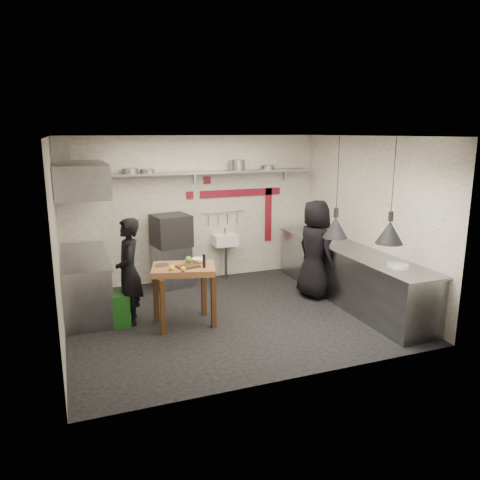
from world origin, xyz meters
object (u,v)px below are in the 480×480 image
object	(u,v)px
oven_stand	(172,265)
chef_right	(315,249)
green_bin	(120,309)
prep_table	(184,295)
combi_oven	(171,230)
chef_left	(129,272)

from	to	relation	value
oven_stand	chef_right	xyz separation A→B (m)	(2.23, -1.47, 0.46)
green_bin	chef_right	bearing A→B (deg)	1.69
prep_table	green_bin	bearing A→B (deg)	175.85
combi_oven	green_bin	bearing A→B (deg)	-137.74
oven_stand	combi_oven	size ratio (longest dim) A/B	1.25
chef_left	chef_right	distance (m)	3.21
combi_oven	chef_left	world-z (taller)	chef_left
oven_stand	prep_table	distance (m)	1.90
combi_oven	chef_left	xyz separation A→B (m)	(-0.97, -1.45, -0.28)
green_bin	chef_right	distance (m)	3.44
chef_right	oven_stand	bearing A→B (deg)	48.43
green_bin	chef_left	size ratio (longest dim) A/B	0.31
combi_oven	green_bin	xyz separation A→B (m)	(-1.15, -1.49, -0.84)
green_bin	chef_left	distance (m)	0.59
oven_stand	combi_oven	xyz separation A→B (m)	(-0.00, -0.07, 0.69)
combi_oven	chef_right	world-z (taller)	chef_right
prep_table	chef_left	bearing A→B (deg)	169.21
oven_stand	green_bin	distance (m)	1.95
chef_right	combi_oven	bearing A→B (deg)	49.79
prep_table	chef_right	bearing A→B (deg)	24.23
combi_oven	green_bin	size ratio (longest dim) A/B	1.28
prep_table	chef_left	distance (m)	0.91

